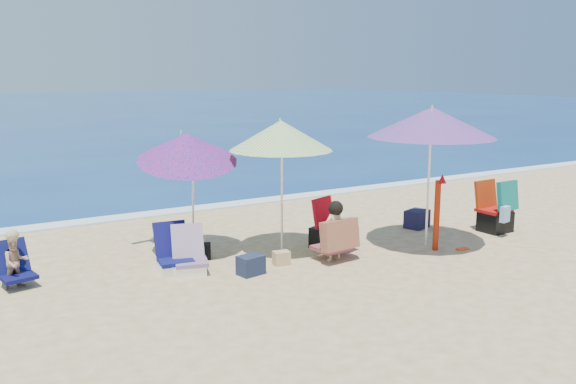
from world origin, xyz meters
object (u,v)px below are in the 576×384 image
chair_navy (174,259)px  camp_chair_right (496,213)px  camp_chair_left (328,233)px  umbrella_blue (187,147)px  person_center (336,232)px  umbrella_turquoise (432,122)px  person_left (15,261)px  umbrella_striped (281,136)px  furled_umbrella (438,208)px  chair_rainbow (189,260)px

chair_navy → camp_chair_right: (5.95, -0.89, 0.17)m
camp_chair_left → umbrella_blue: bearing=160.8°
camp_chair_left → person_center: bearing=-114.8°
umbrella_blue → chair_navy: size_ratio=3.07×
umbrella_turquoise → person_left: (-6.25, 1.44, -1.75)m
chair_navy → camp_chair_left: bearing=-3.7°
camp_chair_left → person_left: 4.82m
camp_chair_right → person_left: bearing=170.6°
camp_chair_left → person_center: person_center is taller
camp_chair_right → umbrella_striped: bearing=168.2°
person_center → chair_navy: bearing=160.4°
furled_umbrella → umbrella_blue: bearing=153.8°
camp_chair_left → camp_chair_right: bearing=-12.2°
person_left → umbrella_striped: bearing=-6.9°
person_left → furled_umbrella: bearing=-14.9°
umbrella_striped → person_left: bearing=173.1°
umbrella_turquoise → chair_rainbow: 4.49m
chair_navy → umbrella_striped: bearing=-0.8°
camp_chair_right → person_center: (-3.59, 0.05, 0.11)m
umbrella_turquoise → camp_chair_right: size_ratio=2.59×
furled_umbrella → chair_navy: 4.34m
umbrella_turquoise → camp_chair_left: (-1.47, 0.81, -1.86)m
camp_chair_left → chair_navy: bearing=176.3°
person_left → camp_chair_right: bearing=-9.4°
person_center → chair_rainbow: bearing=163.2°
furled_umbrella → camp_chair_left: 1.86m
umbrella_striped → person_center: (0.52, -0.81, -1.47)m
umbrella_blue → chair_navy: umbrella_blue is taller
umbrella_striped → furled_umbrella: umbrella_striped is taller
umbrella_turquoise → person_center: (-1.77, 0.15, -1.65)m
camp_chair_left → umbrella_striped: bearing=169.7°
umbrella_turquoise → camp_chair_right: bearing=3.1°
umbrella_striped → chair_rainbow: (-1.67, -0.15, -1.76)m
person_center → person_left: bearing=163.9°
furled_umbrella → chair_rainbow: bearing=165.3°
furled_umbrella → person_center: (-1.78, 0.38, -0.25)m
chair_navy → person_center: (2.35, -0.84, 0.28)m
umbrella_blue → person_left: 2.97m
umbrella_turquoise → umbrella_blue: size_ratio=1.19×
chair_navy → camp_chair_left: camp_chair_left is taller
chair_rainbow → person_center: person_center is taller
person_left → umbrella_turquoise: bearing=-13.0°
person_center → person_left: (-4.48, 1.29, -0.10)m
furled_umbrella → umbrella_turquoise: bearing=91.4°
umbrella_blue → chair_rainbow: 1.79m
umbrella_striped → chair_navy: bearing=179.2°
umbrella_turquoise → umbrella_blue: 3.97m
umbrella_striped → camp_chair_right: umbrella_striped is taller
furled_umbrella → camp_chair_right: furled_umbrella is taller
furled_umbrella → camp_chair_right: (1.81, 0.33, -0.36)m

